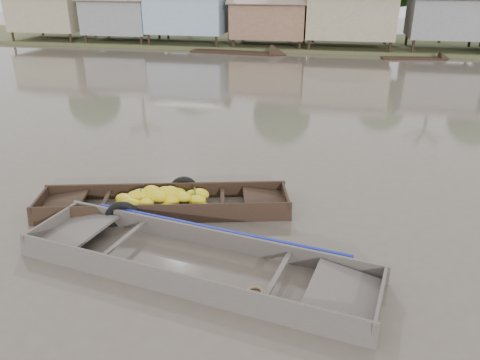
# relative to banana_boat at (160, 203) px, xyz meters

# --- Properties ---
(ground) EXTENTS (120.00, 120.00, 0.00)m
(ground) POSITION_rel_banana_boat_xyz_m (2.47, -0.46, -0.20)
(ground) COLOR #51493E
(ground) RESTS_ON ground
(riverbank) EXTENTS (120.00, 12.47, 10.22)m
(riverbank) POSITION_rel_banana_boat_xyz_m (5.50, 31.41, 2.87)
(riverbank) COLOR #384723
(riverbank) RESTS_ON ground
(banana_boat) EXTENTS (6.56, 3.01, 0.91)m
(banana_boat) POSITION_rel_banana_boat_xyz_m (0.00, 0.00, 0.00)
(banana_boat) COLOR black
(banana_boat) RESTS_ON ground
(viewer_boat) EXTENTS (7.73, 3.30, 0.60)m
(viewer_boat) POSITION_rel_banana_boat_xyz_m (1.64, -2.31, -0.14)
(viewer_boat) COLOR #48413D
(viewer_boat) RESTS_ON ground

